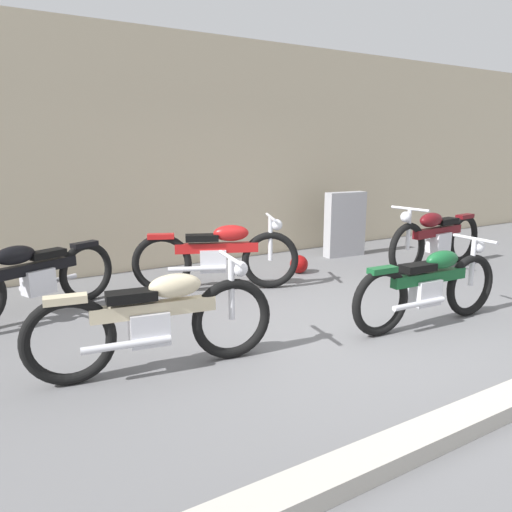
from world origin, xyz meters
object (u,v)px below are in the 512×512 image
Objects in this scene: motorcycle_black at (32,277)px; motorcycle_cream at (157,320)px; motorcycle_red at (218,255)px; stone_marker at (345,224)px; motorcycle_maroon at (436,238)px; helmet at (299,264)px; motorcycle_green at (430,286)px.

motorcycle_cream is at bearing 85.97° from motorcycle_black.
motorcycle_red is (1.49, 1.84, 0.02)m from motorcycle_cream.
stone_marker is at bearing 40.19° from motorcycle_cream.
stone_marker is at bearing -74.88° from motorcycle_maroon.
helmet is 0.14× the size of motorcycle_green.
helmet is 0.12× the size of motorcycle_maroon.
helmet is 2.47m from motorcycle_green.
motorcycle_red is at bearing -17.27° from motorcycle_maroon.
motorcycle_green is (-1.49, -3.02, -0.12)m from stone_marker.
motorcycle_red is 2.19m from motorcycle_black.
motorcycle_cream is 4.95m from motorcycle_maroon.
motorcycle_cream is (-2.90, -2.03, 0.31)m from helmet.
stone_marker is 1.54m from motorcycle_maroon.
stone_marker reaches higher than motorcycle_black.
motorcycle_red is at bearing 59.99° from motorcycle_cream.
stone_marker is 0.54× the size of motorcycle_red.
helmet is at bearing 30.46° from motorcycle_red.
motorcycle_cream is at bearing 174.78° from motorcycle_green.
helmet is 3.61m from motorcycle_black.
motorcycle_green is at bearing 121.90° from motorcycle_black.
helmet is at bearing -30.11° from motorcycle_maroon.
motorcycle_cream is 1.01× the size of motorcycle_red.
helmet is 1.47m from motorcycle_red.
motorcycle_cream is at bearing -148.68° from stone_marker.
motorcycle_green is 0.96× the size of motorcycle_cream.
motorcycle_maroon is (0.55, -1.44, -0.07)m from stone_marker.
stone_marker is 1.54m from helmet.
stone_marker is 5.00m from motorcycle_cream.
motorcycle_black is (-3.47, 2.40, 0.02)m from motorcycle_green.
motorcycle_green is 2.58m from motorcycle_maroon.
helmet is 3.55m from motorcycle_cream.
motorcycle_red reaches higher than motorcycle_black.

